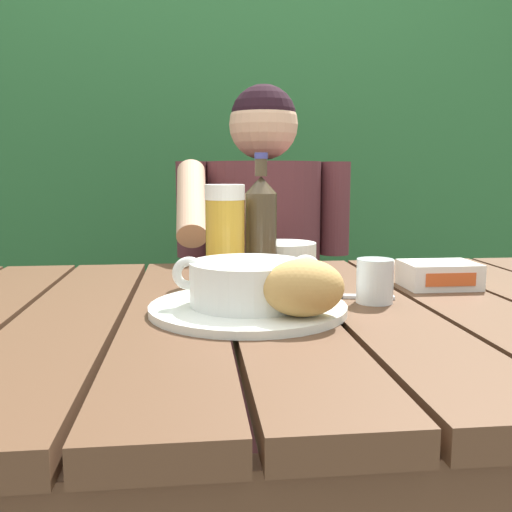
# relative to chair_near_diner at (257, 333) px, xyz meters

# --- Properties ---
(dining_table) EXTENTS (1.39, 0.88, 0.77)m
(dining_table) POSITION_rel_chair_near_diner_xyz_m (-0.07, -0.88, 0.21)
(dining_table) COLOR #513522
(dining_table) RESTS_ON ground_plane
(hedge_backdrop) EXTENTS (3.88, 0.85, 2.14)m
(hedge_backdrop) POSITION_rel_chair_near_diner_xyz_m (0.07, 0.88, 0.50)
(hedge_backdrop) COLOR #296031
(hedge_backdrop) RESTS_ON ground_plane
(chair_near_diner) EXTENTS (0.44, 0.45, 1.00)m
(chair_near_diner) POSITION_rel_chair_near_diner_xyz_m (0.00, 0.00, 0.00)
(chair_near_diner) COLOR #48321D
(chair_near_diner) RESTS_ON ground_plane
(person_eating) EXTENTS (0.48, 0.47, 1.22)m
(person_eating) POSITION_rel_chair_near_diner_xyz_m (-0.00, -0.20, 0.24)
(person_eating) COLOR #572A2F
(person_eating) RESTS_ON ground_plane
(serving_plate) EXTENTS (0.30, 0.30, 0.01)m
(serving_plate) POSITION_rel_chair_near_diner_xyz_m (-0.12, -0.92, 0.31)
(serving_plate) COLOR white
(serving_plate) RESTS_ON dining_table
(soup_bowl) EXTENTS (0.22, 0.17, 0.07)m
(soup_bowl) POSITION_rel_chair_near_diner_xyz_m (-0.12, -0.92, 0.35)
(soup_bowl) COLOR white
(soup_bowl) RESTS_ON serving_plate
(bread_roll) EXTENTS (0.12, 0.09, 0.08)m
(bread_roll) POSITION_rel_chair_near_diner_xyz_m (-0.05, -1.00, 0.35)
(bread_roll) COLOR tan
(bread_roll) RESTS_ON serving_plate
(beer_glass) EXTENTS (0.08, 0.08, 0.19)m
(beer_glass) POSITION_rel_chair_near_diner_xyz_m (-0.14, -0.66, 0.39)
(beer_glass) COLOR gold
(beer_glass) RESTS_ON dining_table
(beer_bottle) EXTENTS (0.06, 0.06, 0.25)m
(beer_bottle) POSITION_rel_chair_near_diner_xyz_m (-0.06, -0.62, 0.40)
(beer_bottle) COLOR #453825
(beer_bottle) RESTS_ON dining_table
(water_glass_small) EXTENTS (0.06, 0.06, 0.07)m
(water_glass_small) POSITION_rel_chair_near_diner_xyz_m (0.09, -0.88, 0.34)
(water_glass_small) COLOR silver
(water_glass_small) RESTS_ON dining_table
(butter_tub) EXTENTS (0.13, 0.10, 0.05)m
(butter_tub) POSITION_rel_chair_near_diner_xyz_m (0.25, -0.77, 0.32)
(butter_tub) COLOR white
(butter_tub) RESTS_ON dining_table
(table_knife) EXTENTS (0.14, 0.05, 0.01)m
(table_knife) POSITION_rel_chair_near_diner_xyz_m (0.05, -0.84, 0.30)
(table_knife) COLOR silver
(table_knife) RESTS_ON dining_table
(diner_bowl) EXTENTS (0.14, 0.14, 0.06)m
(diner_bowl) POSITION_rel_chair_near_diner_xyz_m (-0.00, -0.54, 0.33)
(diner_bowl) COLOR white
(diner_bowl) RESTS_ON dining_table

